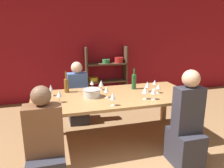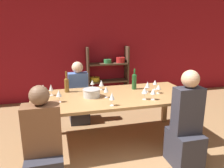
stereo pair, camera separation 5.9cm
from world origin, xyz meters
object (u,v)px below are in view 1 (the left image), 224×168
object	(u,v)px
wine_glass_empty_c	(158,87)
wine_glass_white_c	(101,83)
shelf_unit	(107,78)
wine_glass_red_b	(145,90)
wine_glass_red_d	(153,91)
wine_glass_empty_d	(147,85)
wine_bottle_dark	(134,81)
wine_bottle_green	(66,84)
wine_glass_white_a	(59,94)
wine_glass_empty_a	(106,89)
wine_glass_empty_b	(113,96)
dining_table	(114,100)
person_far_a	(78,100)
person_near_b	(46,153)
mixing_bowl	(92,93)
wine_glass_red_a	(155,83)
wine_glass_red_c	(43,88)
wine_glass_white_b	(51,88)
wine_glass_white_d	(92,83)
person_near_a	(186,130)

from	to	relation	value
wine_glass_empty_c	wine_glass_white_c	bearing A→B (deg)	153.14
shelf_unit	wine_glass_red_b	world-z (taller)	shelf_unit
wine_glass_red_d	wine_glass_empty_d	bearing A→B (deg)	77.87
wine_bottle_dark	wine_bottle_green	bearing A→B (deg)	174.40
wine_glass_empty_c	wine_glass_white_a	bearing A→B (deg)	-178.62
wine_glass_empty_a	wine_glass_red_b	bearing A→B (deg)	-24.06
wine_glass_empty_b	wine_glass_red_d	bearing A→B (deg)	7.93
dining_table	person_far_a	distance (m)	1.01
wine_glass_white_a	wine_glass_empty_c	xyz separation A→B (m)	(1.50, 0.04, -0.02)
wine_bottle_dark	wine_glass_empty_b	xyz separation A→B (m)	(-0.55, -0.67, -0.01)
person_far_a	wine_bottle_dark	bearing A→B (deg)	143.48
person_near_b	mixing_bowl	bearing A→B (deg)	51.61
wine_glass_white_a	wine_glass_red_a	bearing A→B (deg)	8.43
dining_table	wine_glass_red_d	world-z (taller)	wine_glass_red_d
wine_glass_white_a	person_near_b	distance (m)	0.86
wine_glass_empty_a	wine_glass_red_c	bearing A→B (deg)	158.84
wine_glass_white_b	wine_glass_empty_b	world-z (taller)	wine_glass_empty_b
wine_glass_red_d	person_near_b	distance (m)	1.61
mixing_bowl	wine_glass_white_b	world-z (taller)	wine_glass_white_b
shelf_unit	wine_glass_white_d	world-z (taller)	shelf_unit
wine_bottle_green	wine_glass_white_c	size ratio (longest dim) A/B	2.06
wine_bottle_dark	wine_glass_white_d	xyz separation A→B (m)	(-0.66, 0.23, -0.04)
dining_table	person_far_a	size ratio (longest dim) A/B	2.11
wine_glass_red_a	person_near_b	xyz separation A→B (m)	(-1.73, -0.95, -0.43)
wine_glass_empty_a	wine_bottle_dark	bearing A→B (deg)	30.03
wine_glass_white_a	wine_glass_red_d	world-z (taller)	wine_glass_white_a
wine_glass_red_c	wine_glass_empty_c	distance (m)	1.75
wine_bottle_dark	shelf_unit	bearing A→B (deg)	89.52
mixing_bowl	wine_glass_red_c	distance (m)	0.73
wine_bottle_green	wine_glass_empty_a	xyz separation A→B (m)	(0.54, -0.42, -0.01)
dining_table	wine_glass_red_a	xyz separation A→B (m)	(0.73, 0.12, 0.19)
person_near_b	wine_glass_white_d	bearing A→B (deg)	59.90
dining_table	person_near_b	xyz separation A→B (m)	(-1.00, -0.83, -0.24)
wine_bottle_dark	wine_glass_white_b	world-z (taller)	wine_bottle_dark
wine_glass_red_c	wine_glass_red_d	bearing A→B (deg)	-22.04
wine_glass_white_c	mixing_bowl	bearing A→B (deg)	-123.51
wine_glass_white_a	person_far_a	bearing A→B (deg)	69.84
wine_glass_red_a	wine_glass_empty_b	distance (m)	1.02
wine_glass_white_a	person_far_a	size ratio (longest dim) A/B	0.15
wine_glass_red_a	person_far_a	distance (m)	1.46
person_near_a	shelf_unit	bearing A→B (deg)	95.61
person_near_b	dining_table	bearing A→B (deg)	39.72
wine_glass_white_b	person_far_a	world-z (taller)	person_far_a
wine_glass_empty_b	person_far_a	bearing A→B (deg)	102.99
person_near_a	wine_glass_red_b	bearing A→B (deg)	123.25
mixing_bowl	wine_bottle_dark	distance (m)	0.79
wine_glass_white_d	wine_glass_empty_a	bearing A→B (deg)	-78.97
wine_glass_red_a	wine_glass_red_d	world-z (taller)	wine_glass_red_d
person_near_a	wine_glass_white_a	bearing A→B (deg)	154.61
mixing_bowl	wine_bottle_green	size ratio (longest dim) A/B	0.78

